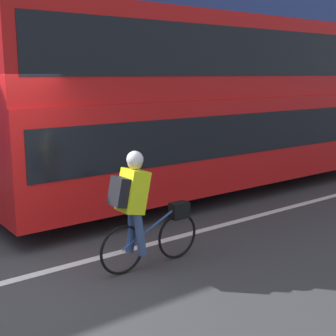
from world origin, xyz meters
name	(u,v)px	position (x,y,z in m)	size (l,w,h in m)	color
ground_plane	(5,292)	(0.00, 0.00, 0.00)	(80.00, 80.00, 0.00)	#38383A
bus	(209,98)	(5.08, 2.13, 2.00)	(9.20, 2.49, 3.58)	black
cyclist_on_bike	(140,206)	(1.63, -0.41, 0.85)	(1.53, 0.32, 1.57)	black
trash_bin	(53,153)	(3.14, 5.78, 0.56)	(0.48, 0.48, 0.89)	#515156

